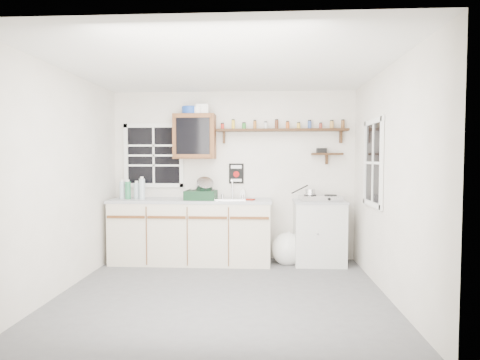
% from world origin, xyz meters
% --- Properties ---
extents(room, '(3.64, 3.24, 2.54)m').
position_xyz_m(room, '(0.00, 0.00, 1.25)').
color(room, '#545456').
rests_on(room, ground).
extents(main_cabinet, '(2.31, 0.63, 0.92)m').
position_xyz_m(main_cabinet, '(-0.58, 1.30, 0.46)').
color(main_cabinet, beige).
rests_on(main_cabinet, floor).
extents(right_cabinet, '(0.73, 0.57, 0.91)m').
position_xyz_m(right_cabinet, '(1.25, 1.32, 0.46)').
color(right_cabinet, silver).
rests_on(right_cabinet, floor).
extents(sink, '(0.52, 0.44, 0.29)m').
position_xyz_m(sink, '(-0.05, 1.30, 0.93)').
color(sink, silver).
rests_on(sink, main_cabinet).
extents(upper_cabinet, '(0.60, 0.32, 0.65)m').
position_xyz_m(upper_cabinet, '(-0.55, 1.44, 1.82)').
color(upper_cabinet, '#5A3416').
rests_on(upper_cabinet, wall_back).
extents(upper_cabinet_clutter, '(0.39, 0.24, 0.14)m').
position_xyz_m(upper_cabinet_clutter, '(-0.54, 1.44, 2.21)').
color(upper_cabinet_clutter, '#183E9E').
rests_on(upper_cabinet_clutter, upper_cabinet).
extents(spice_shelf, '(1.91, 0.18, 0.35)m').
position_xyz_m(spice_shelf, '(0.73, 1.51, 1.93)').
color(spice_shelf, black).
rests_on(spice_shelf, wall_back).
extents(secondary_shelf, '(0.45, 0.16, 0.24)m').
position_xyz_m(secondary_shelf, '(1.36, 1.52, 1.58)').
color(secondary_shelf, black).
rests_on(secondary_shelf, wall_back).
extents(warning_sign, '(0.22, 0.02, 0.30)m').
position_xyz_m(warning_sign, '(0.05, 1.59, 1.28)').
color(warning_sign, black).
rests_on(warning_sign, wall_back).
extents(window_back, '(0.93, 0.03, 0.98)m').
position_xyz_m(window_back, '(-1.20, 1.59, 1.55)').
color(window_back, black).
rests_on(window_back, wall_back).
extents(window_right, '(0.03, 0.78, 1.08)m').
position_xyz_m(window_right, '(1.79, 0.55, 1.45)').
color(window_right, black).
rests_on(window_right, wall_back).
extents(water_bottles, '(0.39, 0.15, 0.32)m').
position_xyz_m(water_bottles, '(-1.43, 1.29, 1.05)').
color(water_bottles, '#A9BEC6').
rests_on(water_bottles, main_cabinet).
extents(dish_rack, '(0.45, 0.34, 0.33)m').
position_xyz_m(dish_rack, '(-0.41, 1.23, 1.03)').
color(dish_rack, black).
rests_on(dish_rack, main_cabinet).
extents(soap_bottle, '(0.09, 0.09, 0.17)m').
position_xyz_m(soap_bottle, '(0.15, 1.52, 1.00)').
color(soap_bottle, white).
rests_on(soap_bottle, main_cabinet).
extents(rag, '(0.15, 0.14, 0.02)m').
position_xyz_m(rag, '(0.26, 1.21, 0.93)').
color(rag, maroon).
rests_on(rag, main_cabinet).
extents(hotplate, '(0.61, 0.37, 0.08)m').
position_xyz_m(hotplate, '(1.26, 1.31, 0.95)').
color(hotplate, silver).
rests_on(hotplate, right_cabinet).
extents(saucepan, '(0.33, 0.24, 0.15)m').
position_xyz_m(saucepan, '(1.11, 1.31, 1.03)').
color(saucepan, silver).
rests_on(saucepan, hotplate).
extents(trash_bag, '(0.44, 0.40, 0.50)m').
position_xyz_m(trash_bag, '(0.80, 1.31, 0.21)').
color(trash_bag, white).
rests_on(trash_bag, floor).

